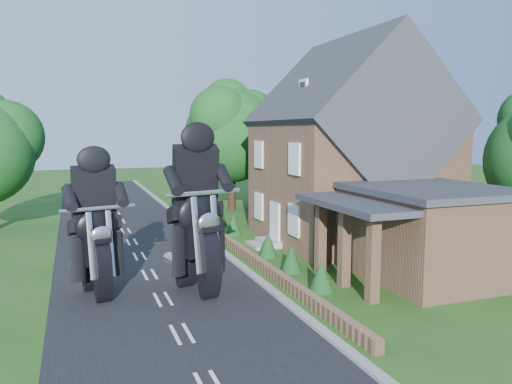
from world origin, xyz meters
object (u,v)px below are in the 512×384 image
object	(u,v)px
garden_wall	(239,249)
motorcycle_follow	(97,275)
motorcycle_lead	(197,268)
house	(350,154)
annex	(427,231)

from	to	relation	value
garden_wall	motorcycle_follow	xyz separation A→B (m)	(-6.29, -3.98, 0.55)
motorcycle_lead	house	bearing A→B (deg)	-163.08
garden_wall	house	bearing A→B (deg)	9.17
house	motorcycle_lead	world-z (taller)	house
house	motorcycle_follow	distance (m)	13.91
garden_wall	house	size ratio (longest dim) A/B	2.15
annex	motorcycle_lead	size ratio (longest dim) A/B	3.79
garden_wall	motorcycle_lead	xyz separation A→B (m)	(-3.09, -4.75, 0.67)
garden_wall	house	distance (m)	7.52
house	motorcycle_lead	bearing A→B (deg)	-148.19
garden_wall	motorcycle_follow	distance (m)	7.46
garden_wall	house	xyz separation A→B (m)	(6.19, 1.00, 4.14)
house	motorcycle_follow	xyz separation A→B (m)	(-12.48, -4.98, -3.59)
annex	motorcycle_follow	distance (m)	12.04
motorcycle_lead	motorcycle_follow	size ratio (longest dim) A/B	1.15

